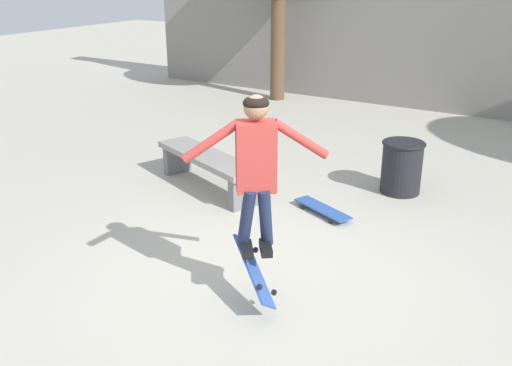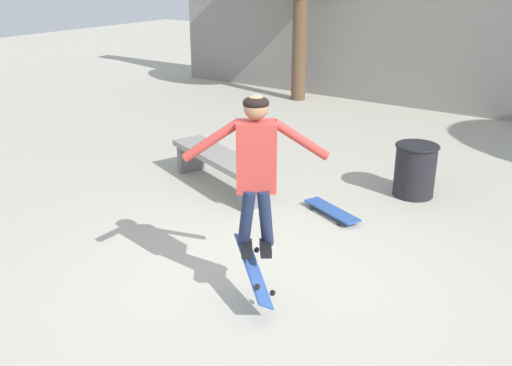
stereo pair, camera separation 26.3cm
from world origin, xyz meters
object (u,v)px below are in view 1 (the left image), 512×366
park_bench (208,163)px  skateboard_resting (323,209)px  skateboard_flipping (254,270)px  trash_bin (402,166)px  skater (256,162)px

park_bench → skateboard_resting: 1.76m
park_bench → skateboard_flipping: bearing=-24.9°
park_bench → trash_bin: 2.65m
skateboard_resting → skater: bearing=121.9°
park_bench → skateboard_flipping: (2.07, -2.13, -0.01)m
trash_bin → skateboard_resting: 1.40m
skateboard_flipping → park_bench: bearing=170.8°
skater → skateboard_resting: size_ratio=1.62×
skateboard_flipping → skateboard_resting: size_ratio=0.71×
park_bench → skateboard_resting: size_ratio=2.22×
trash_bin → skater: skater is taller
park_bench → skateboard_resting: park_bench is taller
park_bench → skateboard_flipping: 2.97m
skateboard_flipping → skateboard_resting: bearing=135.4°
skater → skateboard_resting: skater is taller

